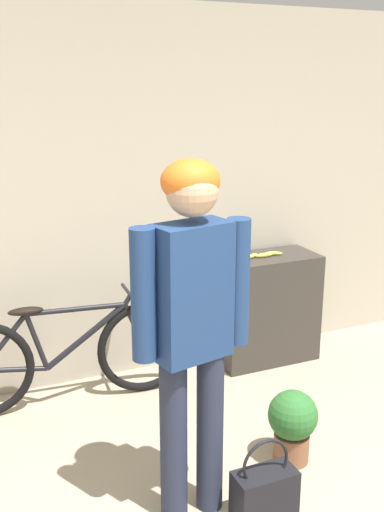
{
  "coord_description": "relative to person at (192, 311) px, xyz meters",
  "views": [
    {
      "loc": [
        -1.03,
        -1.22,
        2.08
      ],
      "look_at": [
        -0.02,
        1.11,
        1.34
      ],
      "focal_mm": 42.0,
      "sensor_mm": 36.0,
      "label": 1
    }
  ],
  "objects": [
    {
      "name": "bicycle",
      "position": [
        -0.34,
        1.29,
        -0.73
      ],
      "size": [
        1.72,
        0.46,
        0.73
      ],
      "rotation": [
        0.0,
        0.0,
        -0.07
      ],
      "color": "black",
      "rests_on": "ground_plane"
    },
    {
      "name": "banana",
      "position": [
        1.16,
        1.36,
        -0.23
      ],
      "size": [
        0.32,
        0.08,
        0.03
      ],
      "color": "#EAD64C",
      "rests_on": "side_shelf"
    },
    {
      "name": "side_shelf",
      "position": [
        1.21,
        1.37,
        -0.66
      ],
      "size": [
        0.77,
        0.39,
        0.83
      ],
      "color": "#38332D",
      "rests_on": "ground_plane"
    },
    {
      "name": "wall_back",
      "position": [
        0.02,
        1.62,
        0.22
      ],
      "size": [
        8.0,
        0.07,
        2.6
      ],
      "color": "#B7AD99",
      "rests_on": "ground_plane"
    },
    {
      "name": "handbag",
      "position": [
        0.31,
        -0.18,
        -0.94
      ],
      "size": [
        0.32,
        0.16,
        0.43
      ],
      "color": "black",
      "rests_on": "ground_plane"
    },
    {
      "name": "potted_plant",
      "position": [
        0.68,
        0.16,
        -0.84
      ],
      "size": [
        0.28,
        0.28,
        0.43
      ],
      "color": "brown",
      "rests_on": "ground_plane"
    },
    {
      "name": "person",
      "position": [
        0.0,
        0.0,
        0.0
      ],
      "size": [
        0.58,
        0.26,
        1.77
      ],
      "rotation": [
        0.0,
        0.0,
        0.2
      ],
      "color": "#23283D",
      "rests_on": "ground_plane"
    }
  ]
}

